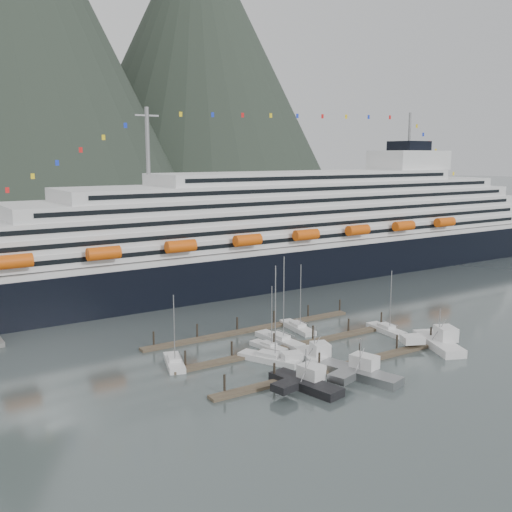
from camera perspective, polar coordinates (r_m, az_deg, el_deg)
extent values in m
plane|color=#444F50|center=(112.22, 6.34, -8.65)|extent=(1600.00, 1600.00, 0.00)
cone|color=black|center=(801.66, -5.63, 18.22)|extent=(360.00, 360.00, 360.00)
cube|color=black|center=(168.53, 1.08, -0.99)|extent=(210.00, 28.00, 12.00)
cube|color=silver|center=(167.45, 1.09, 1.20)|extent=(205.80, 27.44, 1.50)
cube|color=silver|center=(169.92, 2.49, 2.20)|extent=(185.00, 26.00, 3.20)
cube|color=black|center=(159.56, 5.21, 1.74)|extent=(175.75, 0.20, 1.00)
cube|color=silver|center=(170.70, 3.04, 3.31)|extent=(180.00, 25.00, 3.20)
cube|color=black|center=(160.78, 5.68, 2.95)|extent=(171.00, 0.20, 1.00)
cube|color=silver|center=(171.56, 3.59, 4.42)|extent=(172.00, 24.00, 3.20)
cube|color=black|center=(162.08, 6.14, 4.13)|extent=(163.40, 0.20, 1.00)
cube|color=silver|center=(172.50, 4.14, 5.50)|extent=(160.00, 23.00, 3.20)
cube|color=black|center=(163.46, 6.60, 5.29)|extent=(152.00, 0.20, 1.00)
cube|color=silver|center=(173.52, 4.68, 6.55)|extent=(140.00, 22.00, 3.00)
cube|color=black|center=(164.92, 7.05, 6.40)|extent=(133.00, 0.20, 1.00)
cube|color=silver|center=(174.61, 5.22, 7.54)|extent=(95.00, 20.00, 3.00)
cube|color=black|center=(166.84, 7.37, 7.46)|extent=(90.25, 0.20, 1.00)
cube|color=silver|center=(201.73, 14.31, 8.85)|extent=(22.00, 16.00, 6.00)
cube|color=black|center=(201.74, 14.36, 10.12)|extent=(10.00, 10.00, 3.00)
cylinder|color=gray|center=(148.84, -10.30, 10.73)|extent=(1.00, 1.00, 16.00)
cylinder|color=gray|center=(201.89, 14.43, 11.68)|extent=(0.80, 0.80, 10.00)
cylinder|color=#E2530B|center=(125.88, -22.07, -0.49)|extent=(7.00, 2.80, 2.80)
cylinder|color=#E2530B|center=(130.38, -14.30, 0.25)|extent=(7.00, 2.80, 2.80)
cylinder|color=#E2530B|center=(137.12, -7.18, 0.93)|extent=(7.00, 2.80, 2.80)
cylinder|color=#E2530B|center=(145.78, -0.80, 1.52)|extent=(7.00, 2.80, 2.80)
cylinder|color=#E2530B|center=(156.04, 4.80, 2.03)|extent=(7.00, 2.80, 2.80)
cylinder|color=#E2530B|center=(167.61, 9.67, 2.45)|extent=(7.00, 2.80, 2.80)
cylinder|color=#E2530B|center=(180.24, 13.89, 2.81)|extent=(7.00, 2.80, 2.80)
cylinder|color=#E2530B|center=(193.73, 17.54, 3.10)|extent=(7.00, 2.80, 2.80)
cube|color=#403529|center=(101.88, 7.75, -10.45)|extent=(48.00, 2.00, 0.50)
cylinder|color=black|center=(90.85, -3.02, -12.15)|extent=(0.36, 0.36, 3.20)
cylinder|color=black|center=(95.35, 1.75, -11.06)|extent=(0.36, 0.36, 3.20)
cylinder|color=black|center=(100.45, 6.04, -10.02)|extent=(0.36, 0.36, 3.20)
cylinder|color=black|center=(106.08, 9.86, -9.03)|extent=(0.36, 0.36, 3.20)
cylinder|color=black|center=(112.14, 13.27, -8.11)|extent=(0.36, 0.36, 3.20)
cylinder|color=black|center=(118.58, 16.31, -7.27)|extent=(0.36, 0.36, 3.20)
cube|color=#403529|center=(111.45, 3.34, -8.60)|extent=(48.00, 2.00, 0.50)
cylinder|color=black|center=(101.60, -6.75, -9.80)|extent=(0.36, 0.36, 3.20)
cylinder|color=black|center=(105.65, -2.33, -8.97)|extent=(0.36, 0.36, 3.20)
cylinder|color=black|center=(110.28, 1.74, -8.16)|extent=(0.36, 0.36, 3.20)
cylinder|color=black|center=(115.42, 5.44, -7.38)|extent=(0.36, 0.36, 3.20)
cylinder|color=black|center=(121.02, 8.80, -6.64)|extent=(0.36, 0.36, 3.20)
cylinder|color=black|center=(127.01, 11.85, -5.95)|extent=(0.36, 0.36, 3.20)
cube|color=#403529|center=(121.66, -0.32, -7.00)|extent=(48.00, 2.00, 0.50)
cylinder|color=black|center=(112.83, -9.72, -7.88)|extent=(0.36, 0.36, 3.20)
cylinder|color=black|center=(116.49, -5.63, -7.22)|extent=(0.36, 0.36, 3.20)
cylinder|color=black|center=(120.70, -1.81, -6.57)|extent=(0.36, 0.36, 3.20)
cylinder|color=black|center=(125.42, 1.72, -5.95)|extent=(0.36, 0.36, 3.20)
cylinder|color=black|center=(130.59, 4.98, -5.35)|extent=(0.36, 0.36, 3.20)
cylinder|color=black|center=(136.16, 7.98, -4.78)|extent=(0.36, 0.36, 3.20)
cube|color=silver|center=(103.43, -7.79, -10.14)|extent=(5.28, 9.49, 1.42)
cube|color=silver|center=(103.12, -7.80, -9.66)|extent=(2.90, 3.66, 0.81)
cylinder|color=gray|center=(100.58, -7.80, -6.88)|extent=(0.16, 0.16, 11.48)
cube|color=silver|center=(104.19, 1.29, -9.90)|extent=(7.46, 11.38, 1.57)
cube|color=silver|center=(103.85, 1.29, -9.36)|extent=(3.71, 4.51, 0.90)
cylinder|color=gray|center=(101.07, 1.86, -5.36)|extent=(0.18, 0.18, 15.89)
cube|color=silver|center=(110.52, 1.21, -8.74)|extent=(3.42, 8.40, 1.20)
cube|color=silver|center=(110.29, 1.21, -8.38)|extent=(2.12, 3.08, 0.69)
cylinder|color=gray|center=(108.17, 1.51, -5.77)|extent=(0.14, 0.14, 11.16)
cube|color=silver|center=(114.33, 2.25, -8.11)|extent=(3.53, 11.96, 1.50)
cube|color=silver|center=(114.04, 2.25, -7.64)|extent=(2.40, 4.26, 0.86)
cylinder|color=gray|center=(111.13, 2.66, -4.05)|extent=(0.17, 0.17, 15.68)
cube|color=silver|center=(122.41, 3.97, -6.92)|extent=(3.85, 10.80, 1.41)
cube|color=silver|center=(122.16, 3.98, -6.51)|extent=(2.43, 3.91, 0.80)
cylinder|color=gray|center=(119.71, 4.27, -3.82)|extent=(0.16, 0.16, 12.77)
cube|color=silver|center=(123.35, 12.30, -6.99)|extent=(3.59, 9.70, 1.48)
cube|color=silver|center=(123.08, 12.32, -6.56)|extent=(2.40, 3.50, 0.84)
cylinder|color=gray|center=(120.96, 12.70, -4.11)|extent=(0.17, 0.17, 11.76)
cube|color=black|center=(93.43, 4.74, -12.23)|extent=(5.79, 12.87, 1.91)
cube|color=black|center=(89.72, 2.72, -12.35)|extent=(3.72, 3.32, 1.15)
cube|color=silver|center=(93.65, 5.26, -10.97)|extent=(3.35, 4.18, 2.10)
cube|color=black|center=(93.38, 5.27, -10.53)|extent=(3.12, 3.90, 0.48)
cylinder|color=gray|center=(92.20, 4.77, -10.23)|extent=(0.15, 0.15, 4.78)
cube|color=silver|center=(104.37, 5.57, -9.85)|extent=(6.38, 11.33, 1.96)
cube|color=silver|center=(102.54, 3.44, -9.46)|extent=(3.86, 3.20, 1.18)
cube|color=silver|center=(104.15, 6.14, -8.80)|extent=(3.53, 3.87, 2.16)
cube|color=black|center=(103.91, 6.15, -8.39)|extent=(3.28, 3.61, 0.49)
cylinder|color=gray|center=(103.24, 5.60, -7.99)|extent=(0.16, 0.16, 4.90)
cube|color=gray|center=(98.58, 9.83, -11.15)|extent=(7.24, 14.32, 1.98)
cube|color=gray|center=(93.94, 8.15, -11.37)|extent=(4.08, 3.86, 1.19)
cube|color=silver|center=(99.04, 10.29, -9.87)|extent=(3.81, 4.77, 2.18)
cube|color=black|center=(98.78, 10.30, -9.44)|extent=(3.55, 4.44, 0.50)
cylinder|color=gray|center=(97.36, 9.89, -9.16)|extent=(0.16, 0.16, 4.96)
cube|color=silver|center=(116.50, 16.97, -8.15)|extent=(9.09, 14.00, 2.25)
cube|color=silver|center=(113.92, 14.68, -7.68)|extent=(4.69, 4.25, 1.35)
cube|color=silver|center=(116.45, 17.63, -7.03)|extent=(4.50, 4.97, 2.48)
cube|color=black|center=(116.20, 17.65, -6.61)|extent=(4.19, 4.63, 0.56)
cylinder|color=gray|center=(115.33, 17.07, -6.18)|extent=(0.18, 0.18, 5.63)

